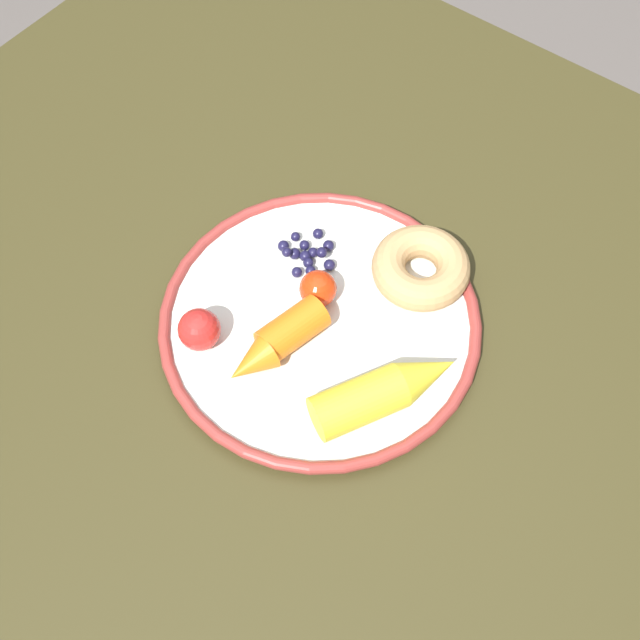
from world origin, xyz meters
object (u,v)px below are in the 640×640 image
plate (320,322)px  donut (421,268)px  blueberry_pile (308,253)px  tomato_near (315,286)px  carrot_orange (274,342)px  dining_table (323,338)px  tomato_mid (199,330)px  carrot_yellow (386,390)px

plate → donut: size_ratio=3.22×
blueberry_pile → tomato_near: bearing=135.6°
carrot_orange → donut: size_ratio=1.18×
dining_table → tomato_near: 0.11m
plate → tomato_near: 0.03m
carrot_orange → dining_table: bearing=-88.0°
plate → tomato_near: (0.02, -0.02, 0.02)m
tomato_near → tomato_mid: 0.12m
carrot_yellow → tomato_mid: carrot_yellow is taller
carrot_yellow → donut: (0.05, -0.13, -0.00)m
blueberry_pile → tomato_mid: size_ratio=1.56×
blueberry_pile → tomato_near: tomato_near is taller
plate → carrot_yellow: carrot_yellow is taller
carrot_orange → carrot_yellow: size_ratio=0.80×
plate → blueberry_pile: blueberry_pile is taller
tomato_mid → donut: bearing=-124.0°
tomato_near → blueberry_pile: bearing=-44.4°
donut → tomato_near: 0.11m
plate → carrot_yellow: size_ratio=2.20×
carrot_orange → tomato_mid: tomato_mid is taller
plate → donut: bearing=-116.1°
dining_table → tomato_mid: (0.06, 0.11, 0.11)m
carrot_orange → tomato_mid: (0.06, 0.03, 0.00)m
plate → tomato_mid: bearing=48.4°
dining_table → blueberry_pile: size_ratio=17.08×
blueberry_pile → tomato_mid: bearing=81.2°
plate → carrot_orange: size_ratio=2.74×
blueberry_pile → tomato_near: size_ratio=1.72×
plate → tomato_near: size_ratio=8.56×
dining_table → plate: 0.10m
plate → carrot_orange: 0.06m
dining_table → plate: bearing=120.4°
plate → blueberry_pile: bearing=-43.4°
tomato_mid → carrot_orange: bearing=-152.4°
carrot_orange → carrot_yellow: carrot_yellow is taller
blueberry_pile → tomato_mid: 0.14m
dining_table → tomato_near: bearing=65.4°
plate → dining_table: bearing=-59.6°
plate → carrot_yellow: bearing=161.9°
carrot_orange → blueberry_pile: size_ratio=1.81×
donut → tomato_near: (0.07, 0.08, 0.00)m
carrot_orange → tomato_near: 0.07m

